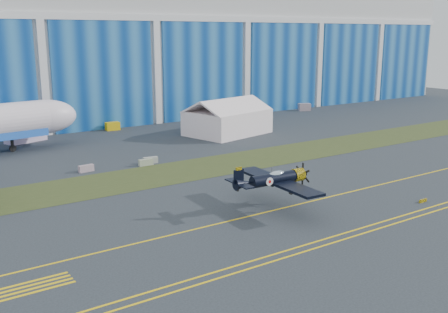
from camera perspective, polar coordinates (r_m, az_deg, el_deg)
ground at (r=54.14m, az=-3.80°, el=-5.83°), size 260.00×260.00×0.00m
grass_median at (r=66.05m, az=-10.01°, el=-2.45°), size 260.00×10.00×0.02m
hangar at (r=118.82m, az=-22.20°, el=11.00°), size 220.00×45.70×30.00m
taxiway_centreline at (r=50.14m, az=-0.86°, el=-7.37°), size 200.00×0.20×0.02m
edge_line_near at (r=43.13m, az=6.26°, el=-11.00°), size 80.00×0.20×0.02m
edge_line_far at (r=43.83m, az=5.40°, el=-10.58°), size 80.00×0.20×0.02m
hold_short_ladder at (r=40.91m, az=-20.35°, el=-13.21°), size 6.00×2.40×0.02m
guard_board_right at (r=60.26m, az=20.84°, el=-4.52°), size 1.20×0.15×0.35m
warbird at (r=53.67m, az=5.44°, el=-2.44°), size 10.73×12.66×3.58m
tent at (r=93.87m, az=0.38°, el=4.42°), size 15.89×13.09×6.48m
shipping_container at (r=93.32m, az=-20.81°, el=2.36°), size 7.01×4.56×2.82m
tug at (r=100.28m, az=-12.04°, el=3.25°), size 2.64×1.78×1.47m
gse_box at (r=124.61m, az=8.74°, el=5.35°), size 3.16×2.47×1.68m
barrier_a at (r=70.84m, az=-14.77°, el=-1.26°), size 2.05×0.80×0.90m
barrier_b at (r=72.45m, az=-8.51°, el=-0.64°), size 2.03×0.71×0.90m
barrier_c at (r=73.59m, az=-8.00°, el=-0.41°), size 2.06×0.88×0.90m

